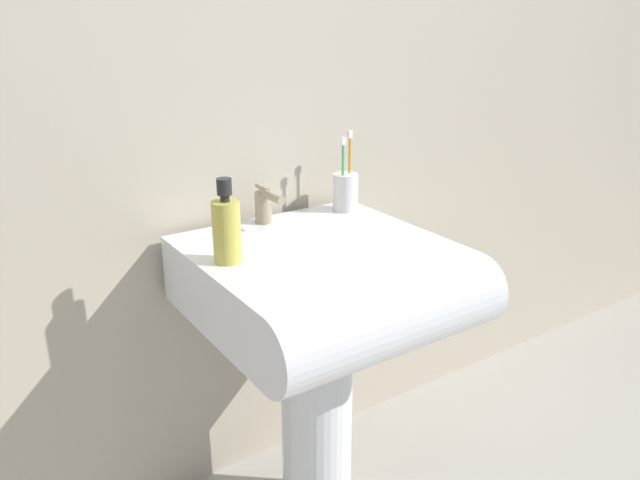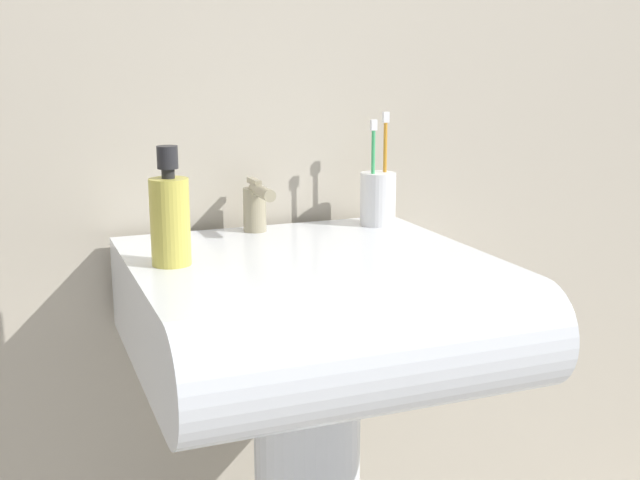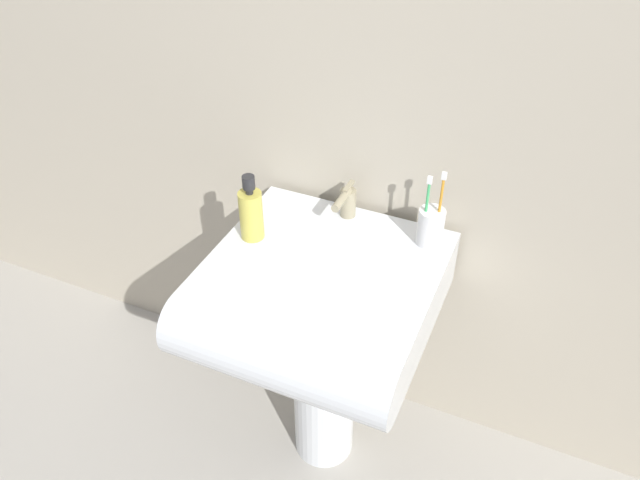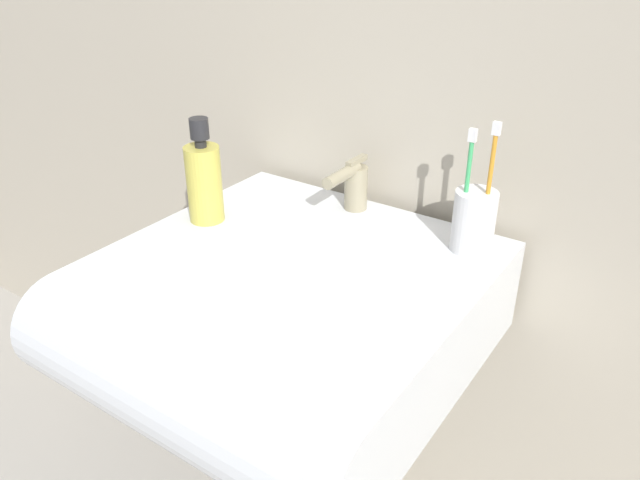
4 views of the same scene
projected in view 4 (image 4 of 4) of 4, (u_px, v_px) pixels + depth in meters
name	position (u px, v px, depth m)	size (l,w,h in m)	color
sink_pedestal	(302.00, 467.00, 1.20)	(0.18, 0.18, 0.60)	white
sink_basin	(276.00, 319.00, 0.98)	(0.56, 0.59, 0.16)	white
faucet	(353.00, 184.00, 1.12)	(0.04, 0.12, 0.10)	tan
toothbrush_cup	(474.00, 220.00, 0.99)	(0.07, 0.07, 0.21)	white
soap_bottle	(204.00, 180.00, 1.07)	(0.06, 0.06, 0.18)	gold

